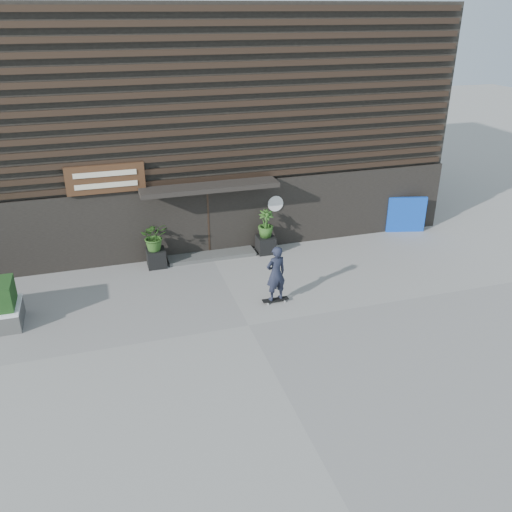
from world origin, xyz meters
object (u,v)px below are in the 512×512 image
object	(u,v)px
planter_pot_left	(156,258)
skateboarder	(276,274)
blue_tarp	(406,215)
planter_pot_right	(266,245)

from	to	relation	value
planter_pot_left	skateboarder	world-z (taller)	skateboarder
blue_tarp	skateboarder	world-z (taller)	skateboarder
skateboarder	planter_pot_right	bearing A→B (deg)	76.83
planter_pot_left	skateboarder	xyz separation A→B (m)	(3.00, -3.41, 0.62)
planter_pot_right	blue_tarp	bearing A→B (deg)	3.01
planter_pot_left	planter_pot_right	distance (m)	3.80
planter_pot_left	planter_pot_right	size ratio (longest dim) A/B	1.00
blue_tarp	skateboarder	distance (m)	7.49
planter_pot_left	skateboarder	distance (m)	4.58
planter_pot_right	skateboarder	bearing A→B (deg)	-103.17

